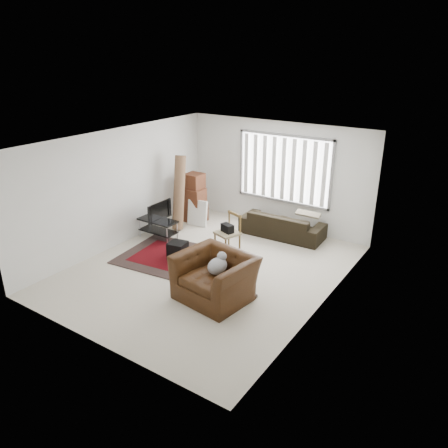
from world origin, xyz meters
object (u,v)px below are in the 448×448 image
object	(u,v)px
tv_stand	(158,225)
side_chair	(228,231)
moving_boxes	(195,199)
armchair	(215,274)
sofa	(282,221)

from	to	relation	value
tv_stand	side_chair	distance (m)	1.83
tv_stand	moving_boxes	bearing A→B (deg)	88.54
side_chair	armchair	world-z (taller)	armchair
tv_stand	side_chair	bearing A→B (deg)	11.16
moving_boxes	sofa	xyz separation A→B (m)	(2.39, 0.38, -0.21)
side_chair	armchair	xyz separation A→B (m)	(0.93, -1.84, 0.00)
tv_stand	armchair	distance (m)	3.10
sofa	armchair	bearing A→B (deg)	92.74
tv_stand	side_chair	world-z (taller)	side_chair
armchair	moving_boxes	bearing A→B (deg)	140.25
tv_stand	sofa	world-z (taller)	sofa
side_chair	sofa	bearing A→B (deg)	85.15
moving_boxes	side_chair	distance (m)	2.07
moving_boxes	armchair	size ratio (longest dim) A/B	0.89
tv_stand	moving_boxes	world-z (taller)	moving_boxes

